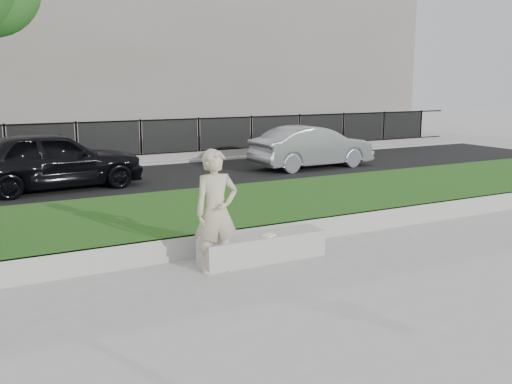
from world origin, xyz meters
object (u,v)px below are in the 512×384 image
stone_bench (262,247)px  man (216,211)px  book (268,235)px  car_silver (312,147)px  car_dark (53,160)px

stone_bench → man: (-0.90, -0.15, 0.74)m
man → book: (0.94, 0.02, -0.51)m
book → car_silver: bearing=27.3°
stone_bench → car_silver: car_silver is taller
stone_bench → car_dark: car_dark is taller
book → car_dark: 8.41m
stone_bench → car_dark: (-2.04, 8.01, 0.63)m
car_silver → stone_bench: bearing=138.9°
car_dark → car_silver: size_ratio=1.11×
man → car_silver: (7.23, 8.17, -0.22)m
man → car_silver: size_ratio=0.45×
man → stone_bench: bearing=11.2°
man → car_dark: (-1.14, 8.16, -0.11)m
man → book: 1.07m
stone_bench → book: bearing=-70.5°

